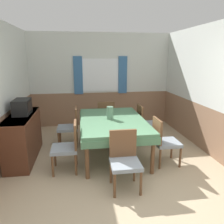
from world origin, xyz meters
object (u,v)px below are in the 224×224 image
Objects in this scene: chair_right_far at (145,122)px; vase at (110,113)px; chair_left_near at (68,145)px; sideboard at (23,137)px; chair_head_window at (106,116)px; tv at (22,107)px; chair_head_near at (124,158)px; chair_right_near at (163,140)px; chair_left_far at (71,125)px; dining_table at (113,124)px.

chair_right_far is 3.44× the size of vase.
chair_left_near is 0.63× the size of sideboard.
chair_head_window is 1.95× the size of tv.
chair_head_window is at bearing -90.00° from chair_head_near.
chair_left_far is at bearing -123.65° from chair_right_near.
chair_right_far is at bearing 11.96° from sideboard.
chair_head_near is 1.00× the size of chair_right_near.
chair_head_near and chair_head_window have the same top height.
dining_table is at bearing -23.94° from vase.
sideboard is at bearing 179.31° from dining_table.
chair_head_window is at bearing -25.83° from chair_left_near.
tv is (-2.58, 0.66, 0.56)m from chair_right_near.
chair_right_near is at bearing -90.00° from chair_left_near.
tv reaches higher than chair_head_window.
dining_table is 1.05m from chair_left_far.
dining_table is at bearing -3.06° from tv.
vase reaches higher than sideboard.
chair_left_near and chair_right_far have the same top height.
chair_head_window is at bearing 90.00° from dining_table.
chair_left_far is at bearing -90.00° from chair_right_far.
sideboard reaches higher than chair_right_near.
chair_right_far is 1.13m from vase.
chair_left_far is 1.00× the size of chair_right_far.
chair_head_window is at bearing 32.84° from tv.
vase is (-0.91, 0.59, 0.39)m from chair_right_near.
dining_table is 1.77m from tv.
chair_right_far reaches higher than dining_table.
chair_left_far is at bearing 31.98° from sideboard.
chair_right_near is 0.63× the size of sideboard.
chair_left_near is at bearing -37.60° from tv.
chair_head_near and chair_left_near have the same top height.
chair_right_far is 1.00× the size of chair_right_near.
chair_right_near and chair_head_window have the same top height.
vase is at bearing 0.01° from sideboard.
chair_right_far is (1.72, 1.14, 0.00)m from chair_left_near.
sideboard is (-1.74, -1.18, -0.02)m from chair_head_window.
sideboard is at bearing 121.98° from chair_left_far.
dining_table is at bearing -123.65° from chair_left_far.
chair_left_far and chair_head_near have the same top height.
chair_left_far is 2.06m from chair_right_near.
chair_right_near is at bearing -33.65° from dining_table.
vase is at bearing -123.19° from chair_right_near.
dining_table is 1.05m from chair_left_near.
chair_right_far is at bearing -90.00° from chair_left_far.
dining_table is 2.26× the size of chair_right_far.
chair_head_near is at bearing -126.29° from chair_left_near.
chair_head_near is 2.13m from sideboard.
chair_right_far is at bearing 10.54° from tv.
vase is at bearing 156.06° from dining_table.
chair_left_near reaches higher than dining_table.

